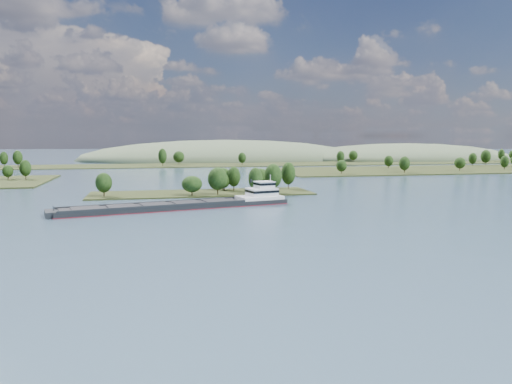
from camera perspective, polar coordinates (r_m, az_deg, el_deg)
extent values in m
plane|color=#3A5365|center=(169.51, -4.10, -2.50)|extent=(1800.00, 1800.00, 0.00)
cube|color=#262E14|center=(228.55, -6.21, -0.21)|extent=(100.00, 30.00, 1.20)
cylinder|color=black|center=(221.09, -0.06, 0.27)|extent=(0.50, 0.50, 3.87)
ellipsoid|color=black|center=(220.62, -0.06, 1.54)|extent=(6.54, 6.54, 9.96)
cylinder|color=black|center=(238.13, -3.79, 0.65)|extent=(0.50, 0.50, 3.49)
ellipsoid|color=black|center=(237.72, -3.80, 1.71)|extent=(8.23, 8.23, 8.96)
cylinder|color=black|center=(220.27, -4.39, 0.23)|extent=(0.50, 0.50, 3.93)
ellipsoid|color=black|center=(219.79, -4.40, 1.53)|extent=(8.81, 8.81, 10.09)
cylinder|color=black|center=(234.83, -3.65, 0.47)|extent=(0.50, 0.50, 2.67)
ellipsoid|color=black|center=(234.50, -3.66, 1.30)|extent=(5.44, 5.44, 6.87)
cylinder|color=black|center=(217.41, -7.32, -0.03)|extent=(0.50, 0.50, 2.81)
ellipsoid|color=black|center=(217.04, -7.34, 0.91)|extent=(8.96, 8.96, 7.22)
cylinder|color=black|center=(222.25, -16.98, -0.05)|extent=(0.50, 0.50, 3.33)
ellipsoid|color=black|center=(221.83, -17.01, 1.03)|extent=(7.07, 7.07, 8.55)
cylinder|color=black|center=(235.61, -2.55, 0.62)|extent=(0.50, 0.50, 3.72)
ellipsoid|color=black|center=(235.18, -2.56, 1.77)|extent=(6.40, 6.40, 9.55)
cylinder|color=black|center=(243.21, 3.71, 0.87)|extent=(0.50, 0.50, 4.28)
ellipsoid|color=black|center=(242.75, 3.72, 2.14)|extent=(6.99, 6.99, 11.00)
cylinder|color=black|center=(226.00, 1.95, 0.46)|extent=(0.50, 0.50, 4.31)
ellipsoid|color=black|center=(225.49, 1.96, 1.84)|extent=(8.10, 8.10, 11.09)
cylinder|color=black|center=(238.66, 0.61, 0.66)|extent=(0.50, 0.50, 3.35)
ellipsoid|color=black|center=(238.27, 0.62, 1.68)|extent=(7.60, 7.60, 8.62)
cylinder|color=black|center=(323.23, -24.83, 1.65)|extent=(0.50, 0.50, 3.79)
ellipsoid|color=black|center=(322.92, -24.87, 2.51)|extent=(6.67, 6.67, 9.74)
cylinder|color=black|center=(326.19, -26.47, 1.53)|extent=(0.50, 0.50, 2.80)
ellipsoid|color=black|center=(325.94, -26.50, 2.15)|extent=(6.14, 6.14, 7.19)
cube|color=#262E14|center=(429.45, 24.06, 2.37)|extent=(320.00, 90.00, 1.60)
cylinder|color=black|center=(340.65, 9.74, 2.31)|extent=(0.50, 0.50, 3.10)
ellipsoid|color=black|center=(340.40, 9.75, 2.97)|extent=(7.13, 7.13, 7.96)
cylinder|color=black|center=(477.77, 24.75, 3.05)|extent=(0.50, 0.50, 4.42)
ellipsoid|color=black|center=(477.53, 24.78, 3.73)|extent=(8.50, 8.50, 11.35)
cylinder|color=black|center=(421.74, 26.51, 2.53)|extent=(0.50, 0.50, 3.51)
ellipsoid|color=black|center=(421.51, 26.54, 3.14)|extent=(6.24, 6.24, 9.02)
cylinder|color=black|center=(395.77, 22.25, 2.50)|extent=(0.50, 0.50, 3.21)
ellipsoid|color=black|center=(395.54, 22.28, 3.09)|extent=(8.08, 8.08, 8.26)
cylinder|color=black|center=(358.97, 16.59, 2.39)|extent=(0.50, 0.50, 3.73)
ellipsoid|color=black|center=(358.69, 16.61, 3.15)|extent=(7.59, 7.59, 9.58)
cylinder|color=black|center=(372.04, 16.65, 2.52)|extent=(0.50, 0.50, 3.63)
ellipsoid|color=black|center=(371.78, 16.67, 3.23)|extent=(5.49, 5.49, 9.33)
cylinder|color=black|center=(406.72, 14.91, 2.86)|extent=(0.50, 0.50, 3.31)
ellipsoid|color=black|center=(406.49, 14.93, 3.45)|extent=(7.09, 7.09, 8.51)
cylinder|color=black|center=(463.26, 23.50, 2.98)|extent=(0.50, 0.50, 3.68)
ellipsoid|color=black|center=(463.05, 23.53, 3.55)|extent=(6.76, 6.76, 9.46)
cube|color=#262E14|center=(447.22, -9.14, 2.98)|extent=(900.00, 60.00, 1.20)
cylinder|color=black|center=(457.90, -26.83, 2.79)|extent=(0.50, 0.50, 4.24)
ellipsoid|color=black|center=(457.65, -26.86, 3.47)|extent=(6.49, 6.49, 10.91)
cylinder|color=black|center=(459.85, 9.62, 3.39)|extent=(0.50, 0.50, 3.98)
ellipsoid|color=black|center=(459.62, 9.64, 4.02)|extent=(7.18, 7.18, 10.25)
cylinder|color=black|center=(452.27, -8.81, 3.36)|extent=(0.50, 0.50, 3.98)
ellipsoid|color=black|center=(452.03, -8.82, 4.00)|extent=(9.96, 9.96, 10.23)
cylinder|color=black|center=(557.31, 26.22, 3.35)|extent=(0.50, 0.50, 4.14)
ellipsoid|color=black|center=(557.11, 26.24, 3.89)|extent=(6.43, 6.43, 10.64)
cylinder|color=black|center=(501.94, 11.03, 3.60)|extent=(0.50, 0.50, 3.72)
ellipsoid|color=black|center=(501.74, 11.04, 4.14)|extent=(8.91, 8.91, 9.57)
cylinder|color=black|center=(455.40, -25.55, 2.86)|extent=(0.50, 0.50, 4.54)
ellipsoid|color=black|center=(455.14, -25.59, 3.58)|extent=(7.86, 7.86, 11.67)
cylinder|color=black|center=(442.64, -1.59, 3.34)|extent=(0.50, 0.50, 3.64)
ellipsoid|color=black|center=(442.42, -1.60, 3.94)|extent=(7.22, 7.22, 9.35)
cylinder|color=black|center=(430.01, -10.62, 3.23)|extent=(0.50, 0.50, 4.96)
ellipsoid|color=black|center=(429.71, -10.64, 4.07)|extent=(7.19, 7.19, 12.75)
ellipsoid|color=#4B5C3F|center=(589.08, 16.66, 3.61)|extent=(260.00, 140.00, 36.00)
ellipsoid|color=#4B5C3F|center=(552.78, -3.46, 3.70)|extent=(320.00, 160.00, 44.00)
cube|color=black|center=(183.10, -8.92, -1.73)|extent=(85.07, 30.07, 2.34)
cube|color=maroon|center=(183.17, -8.91, -1.88)|extent=(85.33, 30.33, 0.27)
cube|color=black|center=(185.69, -11.90, -1.21)|extent=(64.12, 15.72, 0.85)
cube|color=black|center=(175.69, -11.09, -1.63)|extent=(64.12, 15.72, 0.85)
cube|color=black|center=(180.71, -11.50, -1.46)|extent=(64.17, 24.10, 0.32)
cube|color=black|center=(176.54, -18.88, -1.76)|extent=(11.32, 10.69, 0.37)
cube|color=black|center=(178.23, -15.15, -1.56)|extent=(11.32, 10.69, 0.37)
cube|color=black|center=(180.66, -11.51, -1.36)|extent=(11.32, 10.69, 0.37)
cube|color=black|center=(183.80, -7.97, -1.16)|extent=(11.32, 10.69, 0.37)
cube|color=black|center=(187.62, -4.57, -0.97)|extent=(11.32, 10.69, 0.37)
cube|color=black|center=(175.81, -22.47, -2.34)|extent=(5.32, 10.03, 2.12)
cylinder|color=black|center=(175.66, -22.15, -1.84)|extent=(0.31, 0.31, 2.34)
cube|color=white|center=(194.73, 0.39, -0.63)|extent=(18.89, 13.86, 1.27)
cube|color=white|center=(194.95, 0.67, 0.01)|extent=(12.30, 10.73, 3.18)
cube|color=black|center=(194.90, 0.67, 0.13)|extent=(12.56, 10.98, 0.96)
cube|color=white|center=(195.13, 0.95, 0.83)|extent=(7.68, 7.68, 2.34)
cube|color=black|center=(195.09, 0.95, 0.95)|extent=(7.93, 7.93, 0.85)
cube|color=white|center=(195.01, 0.95, 1.20)|extent=(8.19, 8.19, 0.21)
cylinder|color=white|center=(196.09, 1.65, 1.60)|extent=(0.26, 0.26, 2.76)
cylinder|color=black|center=(196.01, -0.58, 1.29)|extent=(0.64, 0.64, 1.27)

